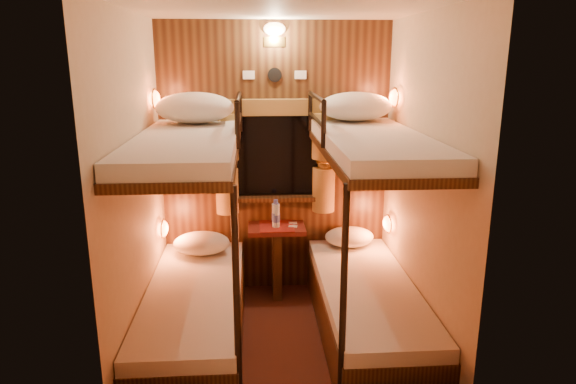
{
  "coord_description": "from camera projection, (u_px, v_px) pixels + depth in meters",
  "views": [
    {
      "loc": [
        -0.19,
        -3.44,
        2.1
      ],
      "look_at": [
        0.05,
        0.15,
        1.15
      ],
      "focal_mm": 32.0,
      "sensor_mm": 36.0,
      "label": 1
    }
  ],
  "objects": [
    {
      "name": "floor",
      "position": [
        282.0,
        344.0,
        3.87
      ],
      "size": [
        2.1,
        2.1,
        0.0
      ],
      "primitive_type": "plane",
      "color": "#39150F",
      "rests_on": "ground"
    },
    {
      "name": "ceiling",
      "position": [
        281.0,
        8.0,
        3.26
      ],
      "size": [
        2.1,
        2.1,
        0.0
      ],
      "primitive_type": "plane",
      "rotation": [
        3.14,
        0.0,
        0.0
      ],
      "color": "silver",
      "rests_on": "wall_back"
    },
    {
      "name": "wall_back",
      "position": [
        275.0,
        161.0,
        4.58
      ],
      "size": [
        2.4,
        0.0,
        2.4
      ],
      "primitive_type": "plane",
      "rotation": [
        1.57,
        0.0,
        0.0
      ],
      "color": "#C6B293",
      "rests_on": "floor"
    },
    {
      "name": "wall_front",
      "position": [
        294.0,
        244.0,
        2.55
      ],
      "size": [
        2.4,
        0.0,
        2.4
      ],
      "primitive_type": "plane",
      "rotation": [
        -1.57,
        0.0,
        0.0
      ],
      "color": "#C6B293",
      "rests_on": "floor"
    },
    {
      "name": "wall_left",
      "position": [
        136.0,
        193.0,
        3.5
      ],
      "size": [
        0.0,
        2.4,
        2.4
      ],
      "primitive_type": "plane",
      "rotation": [
        1.57,
        0.0,
        1.57
      ],
      "color": "#C6B293",
      "rests_on": "floor"
    },
    {
      "name": "wall_right",
      "position": [
        422.0,
        188.0,
        3.63
      ],
      "size": [
        0.0,
        2.4,
        2.4
      ],
      "primitive_type": "plane",
      "rotation": [
        1.57,
        0.0,
        -1.57
      ],
      "color": "#C6B293",
      "rests_on": "floor"
    },
    {
      "name": "back_panel",
      "position": [
        275.0,
        161.0,
        4.56
      ],
      "size": [
        2.0,
        0.03,
        2.4
      ],
      "primitive_type": "cube",
      "color": "black",
      "rests_on": "floor"
    },
    {
      "name": "bunk_left",
      "position": [
        193.0,
        274.0,
        3.75
      ],
      "size": [
        0.72,
        1.9,
        1.82
      ],
      "color": "black",
      "rests_on": "floor"
    },
    {
      "name": "bunk_right",
      "position": [
        368.0,
        269.0,
        3.84
      ],
      "size": [
        0.72,
        1.9,
        1.82
      ],
      "color": "black",
      "rests_on": "floor"
    },
    {
      "name": "window",
      "position": [
        275.0,
        164.0,
        4.54
      ],
      "size": [
        1.0,
        0.12,
        0.79
      ],
      "color": "black",
      "rests_on": "back_panel"
    },
    {
      "name": "curtains",
      "position": [
        275.0,
        155.0,
        4.49
      ],
      "size": [
        1.1,
        0.22,
        1.0
      ],
      "color": "olive",
      "rests_on": "back_panel"
    },
    {
      "name": "back_fixtures",
      "position": [
        275.0,
        39.0,
        4.26
      ],
      "size": [
        0.54,
        0.09,
        0.48
      ],
      "color": "black",
      "rests_on": "back_panel"
    },
    {
      "name": "reading_lamps",
      "position": [
        277.0,
        164.0,
        4.23
      ],
      "size": [
        2.0,
        0.2,
        1.25
      ],
      "color": "#EA5923",
      "rests_on": "wall_left"
    },
    {
      "name": "table",
      "position": [
        277.0,
        251.0,
        4.59
      ],
      "size": [
        0.5,
        0.34,
        0.66
      ],
      "color": "#541E13",
      "rests_on": "floor"
    },
    {
      "name": "bottle_left",
      "position": [
        276.0,
        215.0,
        4.48
      ],
      "size": [
        0.07,
        0.07,
        0.25
      ],
      "rotation": [
        0.0,
        0.0,
        0.24
      ],
      "color": "#99BFE5",
      "rests_on": "table"
    },
    {
      "name": "bottle_right",
      "position": [
        276.0,
        217.0,
        4.47
      ],
      "size": [
        0.06,
        0.06,
        0.22
      ],
      "rotation": [
        0.0,
        0.0,
        -0.24
      ],
      "color": "#99BFE5",
      "rests_on": "table"
    },
    {
      "name": "sachet_a",
      "position": [
        293.0,
        226.0,
        4.52
      ],
      "size": [
        0.09,
        0.07,
        0.01
      ],
      "primitive_type": "cube",
      "rotation": [
        0.0,
        0.0,
        -0.2
      ],
      "color": "silver",
      "rests_on": "table"
    },
    {
      "name": "sachet_b",
      "position": [
        293.0,
        223.0,
        4.61
      ],
      "size": [
        0.07,
        0.06,
        0.01
      ],
      "primitive_type": "cube",
      "rotation": [
        0.0,
        0.0,
        -0.02
      ],
      "color": "silver",
      "rests_on": "table"
    },
    {
      "name": "pillow_lower_left",
      "position": [
        202.0,
        243.0,
        4.4
      ],
      "size": [
        0.48,
        0.34,
        0.19
      ],
      "primitive_type": "ellipsoid",
      "color": "silver",
      "rests_on": "bunk_left"
    },
    {
      "name": "pillow_lower_right",
      "position": [
        349.0,
        237.0,
        4.58
      ],
      "size": [
        0.44,
        0.31,
        0.17
      ],
      "primitive_type": "ellipsoid",
      "color": "silver",
      "rests_on": "bunk_right"
    },
    {
      "name": "pillow_upper_left",
      "position": [
        195.0,
        108.0,
        4.05
      ],
      "size": [
        0.62,
        0.44,
        0.24
      ],
      "primitive_type": "ellipsoid",
      "color": "silver",
      "rests_on": "bunk_left"
    },
    {
      "name": "pillow_upper_right",
      "position": [
        356.0,
        106.0,
        4.2
      ],
      "size": [
        0.6,
        0.43,
        0.24
      ],
      "primitive_type": "ellipsoid",
      "color": "silver",
      "rests_on": "bunk_right"
    }
  ]
}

